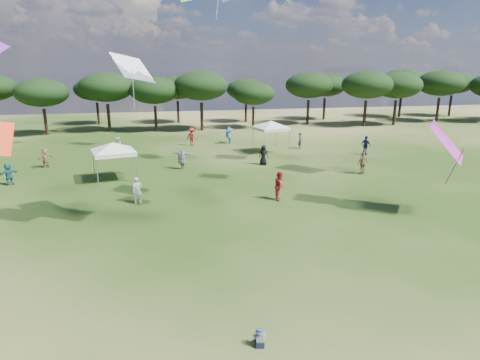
% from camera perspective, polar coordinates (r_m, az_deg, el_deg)
% --- Properties ---
extents(tree_line, '(108.78, 17.63, 7.77)m').
position_cam_1_polar(tree_line, '(55.38, -6.90, 13.04)').
color(tree_line, black).
rests_on(tree_line, ground).
extents(tent_left, '(5.52, 5.52, 3.02)m').
position_cam_1_polar(tent_left, '(29.42, -17.62, 4.88)').
color(tent_left, gray).
rests_on(tent_left, ground).
extents(tent_right, '(5.43, 5.43, 3.32)m').
position_cam_1_polar(tent_right, '(37.84, 4.46, 8.21)').
color(tent_right, gray).
rests_on(tent_right, ground).
extents(toddler, '(0.40, 0.43, 0.56)m').
position_cam_1_polar(toddler, '(12.23, 2.86, -21.55)').
color(toddler, black).
rests_on(toddler, ground).
extents(festival_crowd, '(29.98, 21.25, 1.88)m').
position_cam_1_polar(festival_crowd, '(35.12, -5.44, 4.25)').
color(festival_crowd, white).
rests_on(festival_crowd, ground).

